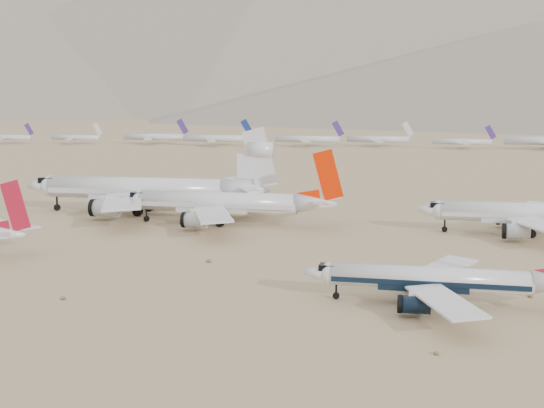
% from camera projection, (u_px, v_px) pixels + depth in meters
% --- Properties ---
extents(ground, '(7000.00, 7000.00, 0.00)m').
position_uv_depth(ground, '(368.00, 291.00, 118.34)').
color(ground, '#886E4F').
rests_on(ground, ground).
extents(main_airliner, '(38.83, 37.92, 13.70)m').
position_uv_depth(main_airliner, '(441.00, 280.00, 109.89)').
color(main_airliner, silver).
rests_on(main_airliner, ground).
extents(row2_gold_tail, '(47.90, 46.85, 17.06)m').
position_uv_depth(row2_gold_tail, '(534.00, 214.00, 164.64)').
color(row2_gold_tail, silver).
rests_on(row2_gold_tail, ground).
extents(row2_orange_tail, '(51.41, 50.29, 18.34)m').
position_uv_depth(row2_orange_tail, '(227.00, 203.00, 178.33)').
color(row2_orange_tail, silver).
rests_on(row2_orange_tail, ground).
extents(row2_white_trijet, '(64.17, 62.71, 22.74)m').
position_uv_depth(row2_white_trijet, '(149.00, 189.00, 194.32)').
color(row2_white_trijet, silver).
rests_on(row2_white_trijet, ground).
extents(distant_storage_row, '(573.78, 61.46, 16.32)m').
position_uv_depth(distant_storage_row, '(495.00, 141.00, 429.07)').
color(distant_storage_row, silver).
rests_on(distant_storage_row, ground).
extents(mountain_range, '(7354.00, 3024.00, 470.00)m').
position_uv_depth(mountain_range, '(471.00, 22.00, 1668.64)').
color(mountain_range, slate).
rests_on(mountain_range, ground).
extents(desert_scrub, '(261.14, 121.67, 0.63)m').
position_uv_depth(desert_scrub, '(257.00, 348.00, 90.84)').
color(desert_scrub, brown).
rests_on(desert_scrub, ground).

